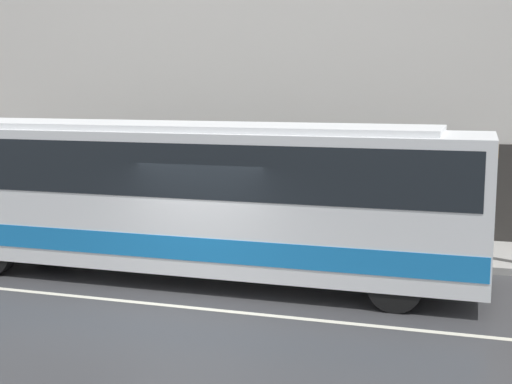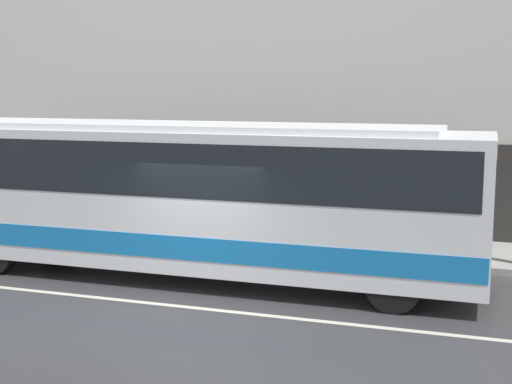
{
  "view_description": "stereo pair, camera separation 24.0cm",
  "coord_description": "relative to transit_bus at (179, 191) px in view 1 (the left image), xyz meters",
  "views": [
    {
      "loc": [
        4.91,
        -11.4,
        3.95
      ],
      "look_at": [
        0.71,
        1.99,
        1.84
      ],
      "focal_mm": 50.0,
      "sensor_mm": 36.0,
      "label": 1
    },
    {
      "loc": [
        5.14,
        -11.32,
        3.95
      ],
      "look_at": [
        0.71,
        1.99,
        1.84
      ],
      "focal_mm": 50.0,
      "sensor_mm": 36.0,
      "label": 2
    }
  ],
  "objects": [
    {
      "name": "sidewalk",
      "position": [
        0.96,
        3.39,
        -1.72
      ],
      "size": [
        60.0,
        2.77,
        0.16
      ],
      "color": "#A09E99",
      "rests_on": "ground_plane"
    },
    {
      "name": "transit_bus",
      "position": [
        0.0,
        0.0,
        0.0
      ],
      "size": [
        12.38,
        2.57,
        3.18
      ],
      "color": "white",
      "rests_on": "ground_plane"
    },
    {
      "name": "ground_plane",
      "position": [
        0.96,
        -1.99,
        -1.8
      ],
      "size": [
        60.0,
        60.0,
        0.0
      ],
      "primitive_type": "plane",
      "color": "#38383A"
    },
    {
      "name": "building_facade",
      "position": [
        0.96,
        4.92,
        3.11
      ],
      "size": [
        60.0,
        0.35,
        10.17
      ],
      "color": "silver",
      "rests_on": "ground_plane"
    },
    {
      "name": "lane_stripe",
      "position": [
        0.96,
        -1.99,
        -1.79
      ],
      "size": [
        54.0,
        0.14,
        0.01
      ],
      "color": "beige",
      "rests_on": "ground_plane"
    }
  ]
}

